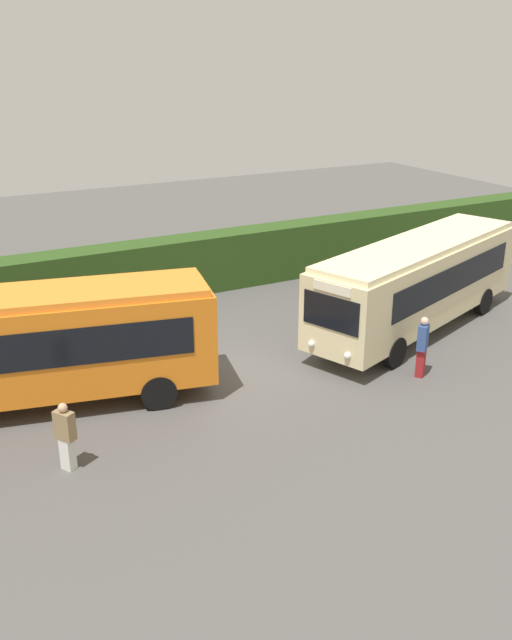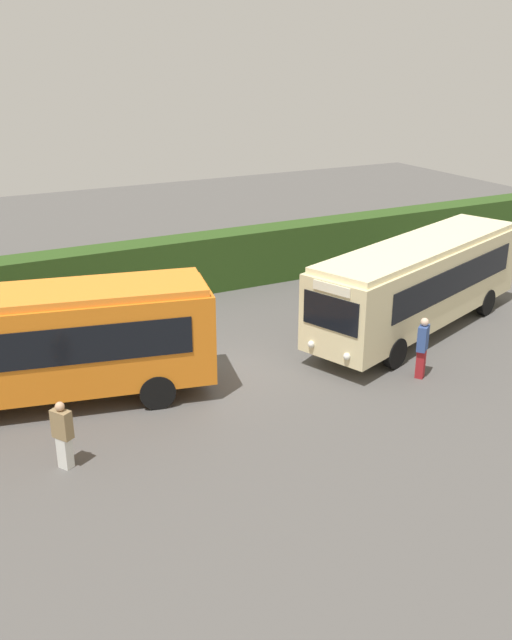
{
  "view_description": "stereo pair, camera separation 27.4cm",
  "coord_description": "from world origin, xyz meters",
  "px_view_note": "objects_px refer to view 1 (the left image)",
  "views": [
    {
      "loc": [
        -8.19,
        -17.36,
        9.29
      ],
      "look_at": [
        1.32,
        0.34,
        1.44
      ],
      "focal_mm": 38.86,
      "sensor_mm": 36.0,
      "label": 1
    },
    {
      "loc": [
        -7.95,
        -17.48,
        9.29
      ],
      "look_at": [
        1.32,
        0.34,
        1.44
      ],
      "focal_mm": 38.86,
      "sensor_mm": 36.0,
      "label": 2
    }
  ],
  "objects_px": {
    "bus_orange": "(50,341)",
    "person_center": "(66,435)",
    "bus_cream": "(418,280)",
    "person_right": "(422,345)"
  },
  "relations": [
    {
      "from": "person_center",
      "to": "person_right",
      "type": "height_order",
      "value": "person_right"
    },
    {
      "from": "bus_cream",
      "to": "person_right",
      "type": "xyz_separation_m",
      "value": [
        -2.32,
        -3.03,
        -0.83
      ]
    },
    {
      "from": "bus_cream",
      "to": "bus_orange",
      "type": "bearing_deg",
      "value": -22.05
    },
    {
      "from": "bus_orange",
      "to": "person_center",
      "type": "height_order",
      "value": "bus_orange"
    },
    {
      "from": "bus_cream",
      "to": "person_center",
      "type": "height_order",
      "value": "bus_cream"
    },
    {
      "from": "bus_cream",
      "to": "person_right",
      "type": "relative_size",
      "value": 5.39
    },
    {
      "from": "bus_orange",
      "to": "bus_cream",
      "type": "height_order",
      "value": "bus_orange"
    },
    {
      "from": "bus_orange",
      "to": "person_center",
      "type": "xyz_separation_m",
      "value": [
        -0.52,
        -3.43,
        -0.99
      ]
    },
    {
      "from": "bus_cream",
      "to": "person_center",
      "type": "distance_m",
      "value": 13.38
    },
    {
      "from": "bus_orange",
      "to": "person_center",
      "type": "relative_size",
      "value": 5.25
    }
  ]
}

